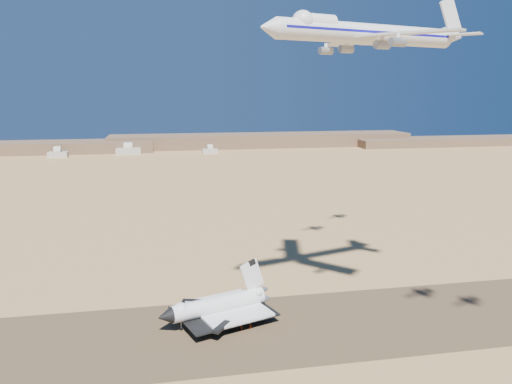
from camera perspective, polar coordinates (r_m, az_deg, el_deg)
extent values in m
plane|color=#A97D4B|center=(168.33, -3.22, -15.74)|extent=(1200.00, 1200.00, 0.00)
cube|color=brown|center=(168.31, -3.22, -15.74)|extent=(600.00, 50.00, 0.06)
cube|color=brown|center=(705.67, 0.71, 5.94)|extent=(420.00, 60.00, 18.00)
cube|color=brown|center=(783.69, 21.77, 5.42)|extent=(300.00, 60.00, 11.00)
cube|color=beige|center=(634.61, -21.68, 3.98)|extent=(22.00, 14.00, 6.50)
cube|color=beige|center=(639.09, -14.36, 4.53)|extent=(30.00, 15.00, 7.50)
cube|color=beige|center=(630.69, -5.28, 4.66)|extent=(19.00, 12.50, 5.50)
cylinder|color=silver|center=(173.21, -4.39, -12.69)|extent=(32.73, 16.09, 5.72)
cone|color=black|center=(166.90, -10.33, -13.83)|extent=(6.12, 6.63, 5.43)
sphere|color=silver|center=(168.18, -8.59, -13.26)|extent=(5.31, 5.31, 5.31)
cube|color=silver|center=(175.80, -3.15, -13.14)|extent=(29.24, 30.50, 0.92)
cube|color=black|center=(175.17, -3.76, -13.41)|extent=(36.95, 33.17, 0.51)
cube|color=silver|center=(175.77, -0.47, -9.48)|extent=(9.18, 3.77, 11.76)
cylinder|color=gray|center=(170.45, -8.54, -14.88)|extent=(0.37, 0.37, 3.27)
cylinder|color=black|center=(170.93, -8.52, -15.20)|extent=(1.21, 0.80, 1.12)
cylinder|color=gray|center=(173.44, -1.73, -14.27)|extent=(0.37, 0.37, 3.27)
cylinder|color=black|center=(173.91, -1.73, -14.58)|extent=(1.21, 0.80, 1.12)
cylinder|color=gray|center=(181.67, -3.29, -13.04)|extent=(0.37, 0.37, 3.27)
cylinder|color=black|center=(182.12, -3.29, -13.34)|extent=(1.21, 0.80, 1.12)
cylinder|color=silver|center=(162.89, 12.75, 17.22)|extent=(63.64, 23.81, 6.07)
cone|color=silver|center=(143.72, 1.44, 18.29)|extent=(6.25, 7.15, 6.07)
sphere|color=silver|center=(149.43, 5.34, 18.83)|extent=(6.26, 6.26, 6.26)
cube|color=silver|center=(152.65, 17.08, 16.98)|extent=(25.96, 26.36, 0.66)
cube|color=silver|center=(175.88, 9.96, 16.50)|extent=(14.18, 29.60, 0.66)
cube|color=silver|center=(182.21, 22.73, 16.29)|extent=(11.14, 10.99, 0.47)
cube|color=silver|center=(190.52, 19.81, 16.25)|extent=(7.56, 11.38, 0.47)
cube|color=silver|center=(187.01, 21.38, 18.15)|extent=(10.57, 3.65, 13.56)
cylinder|color=gray|center=(154.77, 14.20, 15.99)|extent=(5.24, 3.69, 2.47)
cylinder|color=gray|center=(147.14, 15.87, 16.16)|extent=(5.24, 3.69, 2.47)
cylinder|color=gray|center=(168.07, 10.25, 15.76)|extent=(5.24, 3.69, 2.47)
cylinder|color=gray|center=(173.88, 7.97, 15.68)|extent=(5.24, 3.69, 2.47)
imported|color=#C33F0B|center=(170.77, -0.67, -14.96)|extent=(0.61, 0.74, 1.73)
imported|color=#C33F0B|center=(169.21, -1.66, -15.25)|extent=(0.80, 0.89, 1.59)
imported|color=#C33F0B|center=(169.65, -0.65, -15.12)|extent=(1.21, 1.06, 1.85)
cylinder|color=silver|center=(212.15, 12.54, 16.25)|extent=(12.28, 4.53, 1.44)
cone|color=black|center=(207.75, 10.86, 16.42)|extent=(2.92, 1.97, 1.34)
sphere|color=black|center=(210.34, 11.86, 16.46)|extent=(1.44, 1.44, 1.44)
cube|color=silver|center=(212.76, 12.77, 16.17)|extent=(5.57, 8.86, 0.26)
cube|color=silver|center=(215.30, 13.67, 16.12)|extent=(3.49, 5.54, 0.21)
cube|color=silver|center=(215.56, 13.73, 16.50)|extent=(3.07, 1.04, 3.48)
cylinder|color=silver|center=(240.83, 15.84, 16.46)|extent=(12.01, 6.58, 1.46)
cone|color=black|center=(235.08, 14.64, 16.65)|extent=(3.04, 2.37, 1.36)
sphere|color=black|center=(238.47, 15.36, 16.66)|extent=(1.46, 1.46, 1.46)
cube|color=silver|center=(241.61, 16.00, 16.38)|extent=(6.83, 9.13, 0.26)
cube|color=silver|center=(244.88, 16.64, 16.32)|extent=(4.28, 5.71, 0.21)
cube|color=silver|center=(245.18, 16.70, 16.66)|extent=(2.98, 1.56, 3.54)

